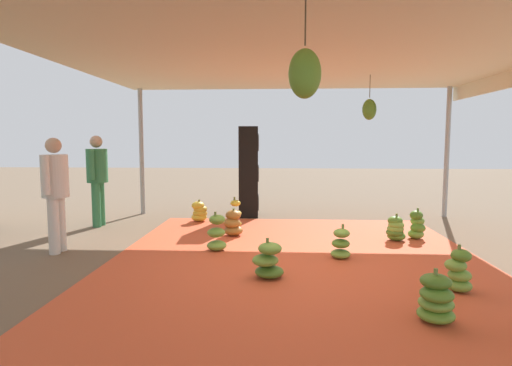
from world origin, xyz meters
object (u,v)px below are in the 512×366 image
Objects in this scene: banana_bunch_7 at (268,262)px; speaker_stack at (249,172)px; banana_bunch_5 at (459,272)px; banana_bunch_1 at (436,300)px; banana_bunch_10 at (217,234)px; banana_bunch_2 at (341,245)px; worker_0 at (97,174)px; banana_bunch_9 at (236,215)px; banana_bunch_8 at (199,212)px; banana_bunch_6 at (417,226)px; banana_bunch_4 at (396,229)px; worker_1 at (55,186)px; banana_bunch_0 at (233,224)px.

banana_bunch_7 is 0.25× the size of speaker_stack.
speaker_stack is (4.50, 2.60, 0.74)m from banana_bunch_5.
banana_bunch_1 is 0.86× the size of banana_bunch_10.
worker_0 is at bearing 64.73° from banana_bunch_2.
banana_bunch_5 is 4.27m from banana_bunch_9.
banana_bunch_2 is 1.08× the size of banana_bunch_8.
banana_bunch_8 is at bearing 57.33° from banana_bunch_9.
banana_bunch_6 is 3.20m from banana_bunch_9.
banana_bunch_2 is at bearing -101.19° from banana_bunch_10.
banana_bunch_1 reaches higher than banana_bunch_7.
banana_bunch_7 is at bearing -156.68° from banana_bunch_8.
banana_bunch_1 is 0.87× the size of banana_bunch_9.
banana_bunch_4 is 0.93× the size of banana_bunch_7.
banana_bunch_4 is at bearing -112.85° from banana_bunch_8.
speaker_stack reaches higher than banana_bunch_2.
banana_bunch_5 is at bearing -149.97° from speaker_stack.
banana_bunch_6 is 3.22m from banana_bunch_7.
banana_bunch_6 is 0.31× the size of worker_1.
banana_bunch_9 is at bearing 70.32° from banana_bunch_4.
banana_bunch_7 is 3.75m from banana_bunch_8.
banana_bunch_6 reaches higher than banana_bunch_2.
banana_bunch_4 is (1.09, -1.03, -0.00)m from banana_bunch_2.
banana_bunch_10 is at bearing 176.76° from banana_bunch_9.
worker_0 is 1.03× the size of worker_1.
banana_bunch_10 reaches higher than banana_bunch_0.
banana_bunch_2 is at bearing -140.94° from banana_bunch_9.
banana_bunch_7 is 3.35m from worker_1.
banana_bunch_1 reaches higher than banana_bunch_0.
banana_bunch_9 is at bearing -89.24° from worker_0.
worker_1 is at bearing 116.29° from banana_bunch_0.
banana_bunch_8 is at bearing 67.15° from banana_bunch_4.
banana_bunch_4 is at bearing -99.93° from worker_0.
banana_bunch_6 reaches higher than banana_bunch_4.
banana_bunch_9 is 3.17m from worker_1.
banana_bunch_7 is (-2.15, 2.40, -0.02)m from banana_bunch_6.
banana_bunch_7 is at bearing -147.04° from banana_bunch_10.
worker_0 reaches higher than banana_bunch_5.
banana_bunch_6 is at bearing -108.41° from banana_bunch_8.
banana_bunch_9 reaches higher than banana_bunch_6.
banana_bunch_9 is at bearing -122.67° from banana_bunch_8.
banana_bunch_4 is 0.23× the size of speaker_stack.
banana_bunch_5 is at bearing -138.14° from banana_bunch_2.
banana_bunch_2 reaches higher than banana_bunch_8.
banana_bunch_9 is 2.73m from worker_0.
banana_bunch_9 reaches higher than banana_bunch_5.
banana_bunch_0 is 0.24× the size of speaker_stack.
banana_bunch_0 is 0.82× the size of banana_bunch_10.
banana_bunch_7 is 0.84× the size of banana_bunch_10.
banana_bunch_2 is 0.29× the size of worker_1.
banana_bunch_7 is (-2.21, -0.67, -0.01)m from banana_bunch_0.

